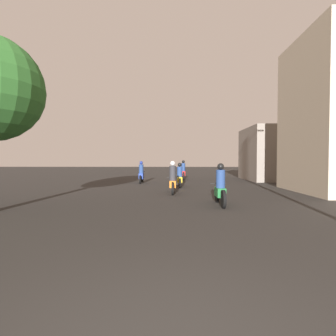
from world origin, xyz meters
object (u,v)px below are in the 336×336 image
Objects in this scene: motorcycle_green at (220,188)px; motorcycle_blue at (141,174)px; motorcycle_red at (183,172)px; building_right_far at (275,154)px; motorcycle_orange at (173,181)px; motorcycle_yellow at (180,177)px.

motorcycle_blue reaches higher than motorcycle_green.
building_right_far is at bearing -9.06° from motorcycle_red.
motorcycle_blue is 4.29m from motorcycle_red.
motorcycle_red is at bearing 45.19° from motorcycle_blue.
motorcycle_orange is 12.24m from building_right_far.
motorcycle_red is 0.39× the size of building_right_far.
motorcycle_orange is 8.84m from motorcycle_red.
motorcycle_red is at bearing 87.37° from motorcycle_orange.
motorcycle_orange reaches higher than motorcycle_blue.
motorcycle_green is 12.13m from motorcycle_red.
motorcycle_orange is at bearing 121.66° from motorcycle_green.
motorcycle_red reaches higher than motorcycle_orange.
motorcycle_blue is (-2.67, 2.71, 0.05)m from motorcycle_yellow.
motorcycle_blue is at bearing -145.40° from motorcycle_red.
motorcycle_blue is at bearing 134.42° from motorcycle_yellow.
motorcycle_red reaches higher than motorcycle_green.
building_right_far is (6.63, 12.11, 1.51)m from motorcycle_green.
building_right_far is (7.94, 5.69, 1.54)m from motorcycle_yellow.
building_right_far is at bearing 65.33° from motorcycle_green.
motorcycle_green is at bearing -118.70° from building_right_far.
motorcycle_red is at bearing 85.49° from motorcycle_yellow.
motorcycle_blue is 11.12m from building_right_far.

